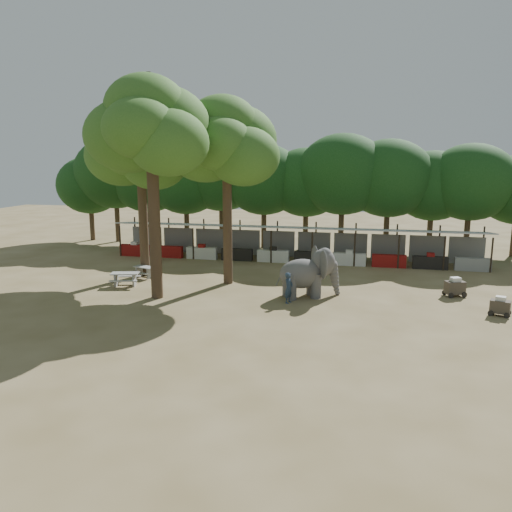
% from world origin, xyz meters
% --- Properties ---
extents(ground, '(100.00, 100.00, 0.00)m').
position_xyz_m(ground, '(0.00, 0.00, 0.00)').
color(ground, brown).
rests_on(ground, ground).
extents(vendor_stalls, '(28.00, 2.99, 2.80)m').
position_xyz_m(vendor_stalls, '(-0.00, 13.84, 1.18)').
color(vendor_stalls, '#A1A4A9').
rests_on(vendor_stalls, ground).
extents(yard_tree_left, '(7.10, 6.90, 11.02)m').
position_xyz_m(yard_tree_left, '(-9.13, 7.19, 8.20)').
color(yard_tree_left, '#332316').
rests_on(yard_tree_left, ground).
extents(yard_tree_center, '(7.10, 6.90, 12.04)m').
position_xyz_m(yard_tree_center, '(-6.13, 2.19, 9.21)').
color(yard_tree_center, '#332316').
rests_on(yard_tree_center, ground).
extents(yard_tree_back, '(7.10, 6.90, 11.36)m').
position_xyz_m(yard_tree_back, '(-3.13, 6.19, 8.54)').
color(yard_tree_back, '#332316').
rests_on(yard_tree_back, ground).
extents(backdrop_trees, '(46.46, 5.95, 8.33)m').
position_xyz_m(backdrop_trees, '(0.00, 19.00, 5.51)').
color(backdrop_trees, '#332316').
rests_on(backdrop_trees, ground).
extents(elephant, '(3.69, 2.90, 2.76)m').
position_xyz_m(elephant, '(2.26, 4.02, 1.38)').
color(elephant, '#474545').
rests_on(elephant, ground).
extents(handler, '(0.57, 0.70, 1.67)m').
position_xyz_m(handler, '(1.33, 2.52, 0.83)').
color(handler, '#26384C').
rests_on(handler, ground).
extents(picnic_table_near, '(1.96, 1.84, 0.82)m').
position_xyz_m(picnic_table_near, '(-8.94, 3.98, 0.54)').
color(picnic_table_near, gray).
rests_on(picnic_table_near, ground).
extents(picnic_table_far, '(1.81, 1.72, 0.73)m').
position_xyz_m(picnic_table_far, '(-8.72, 6.30, 0.48)').
color(picnic_table_far, gray).
rests_on(picnic_table_far, ground).
extents(cart_front, '(1.17, 0.96, 0.98)m').
position_xyz_m(cart_front, '(11.90, 2.57, 0.48)').
color(cart_front, '#352C23').
rests_on(cart_front, ground).
extents(cart_back, '(1.31, 1.10, 1.10)m').
position_xyz_m(cart_back, '(10.30, 5.80, 0.54)').
color(cart_back, '#352C23').
rests_on(cart_back, ground).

